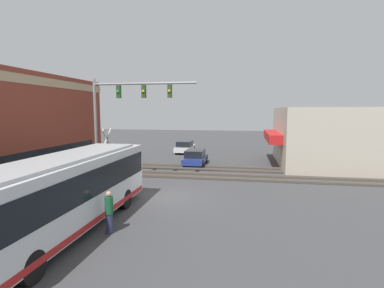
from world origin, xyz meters
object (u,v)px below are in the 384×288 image
(crossing_signal, at_px, (108,150))
(city_bus, at_px, (67,190))
(parked_car_white, at_px, (185,147))
(pedestrian_at_crossing, at_px, (102,170))
(parked_car_blue, at_px, (195,158))
(pedestrian_near_bus, at_px, (109,212))

(crossing_signal, bearing_deg, city_bus, -164.34)
(parked_car_white, bearing_deg, pedestrian_at_crossing, 170.36)
(parked_car_blue, xyz_separation_m, pedestrian_near_bus, (-16.22, 0.84, 0.25))
(parked_car_white, xyz_separation_m, pedestrian_near_bus, (-24.02, -1.76, 0.24))
(crossing_signal, bearing_deg, pedestrian_near_bus, -153.92)
(city_bus, distance_m, parked_car_blue, 16.60)
(parked_car_blue, relative_size, parked_car_white, 0.99)
(city_bus, xyz_separation_m, parked_car_blue, (16.36, -2.60, -1.10))
(city_bus, relative_size, pedestrian_at_crossing, 6.04)
(pedestrian_near_bus, bearing_deg, crossing_signal, 26.08)
(pedestrian_near_bus, bearing_deg, pedestrian_at_crossing, 28.64)
(city_bus, relative_size, crossing_signal, 2.87)
(crossing_signal, distance_m, parked_car_blue, 9.29)
(crossing_signal, xyz_separation_m, parked_car_blue, (7.63, -5.05, -1.63))
(parked_car_blue, xyz_separation_m, pedestrian_at_crossing, (-8.06, 5.29, 0.26))
(crossing_signal, xyz_separation_m, pedestrian_near_bus, (-8.60, -4.21, -1.38))
(city_bus, bearing_deg, parked_car_blue, -9.03)
(parked_car_white, bearing_deg, crossing_signal, 170.98)
(city_bus, bearing_deg, pedestrian_near_bus, -85.68)
(pedestrian_at_crossing, bearing_deg, parked_car_white, -9.64)
(crossing_signal, xyz_separation_m, parked_car_white, (15.43, -2.45, -1.62))
(crossing_signal, bearing_deg, parked_car_blue, -33.50)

